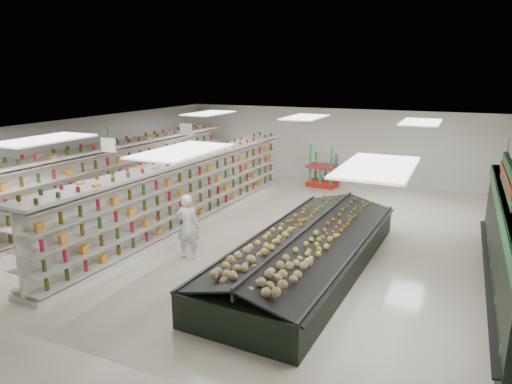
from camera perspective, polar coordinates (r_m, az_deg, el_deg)
The scene contains 14 objects.
floor at distance 13.87m, azimuth 0.48°, elevation -5.25°, with size 16.00×16.00×0.00m, color beige.
ceiling at distance 13.13m, azimuth 0.51°, elevation 7.98°, with size 14.00×16.00×0.02m, color white.
wall_back at distance 20.85m, azimuth 9.49°, elevation 5.88°, with size 14.00×0.02×3.20m, color silver.
wall_front at distance 7.29m, azimuth -26.61°, elevation -12.55°, with size 14.00×0.02×3.20m, color silver.
wall_left at distance 17.40m, azimuth -21.13°, elevation 3.34°, with size 0.02×16.00×3.20m, color silver.
aisle_sign_near at distance 13.59m, azimuth -17.96°, elevation 5.59°, with size 0.52×0.06×0.75m.
aisle_sign_far at distance 16.74m, azimuth -8.74°, elevation 7.74°, with size 0.52×0.06×0.75m.
hortifruti_banner at distance 10.67m, azimuth 29.07°, elevation 1.53°, with size 0.12×3.20×0.95m.
gondola_left at distance 16.73m, azimuth -17.92°, elevation 1.32°, with size 1.52×13.41×2.32m.
gondola_center at distance 14.86m, azimuth -8.40°, elevation -0.09°, with size 1.38×12.34×2.13m.
produce_island at distance 11.40m, azimuth 6.44°, elevation -7.18°, with size 3.08×7.62×1.12m.
soda_endcap at distance 19.60m, azimuth 8.39°, elevation 2.98°, with size 1.36×0.98×1.65m.
shopper_main at distance 11.97m, azimuth -8.51°, elevation -4.30°, with size 0.64×0.42×1.74m, color white.
shopper_background at distance 17.08m, azimuth -4.60°, elevation 1.17°, with size 0.73×0.45×1.50m, color tan.
Camera 1 is at (5.28, -11.92, 4.76)m, focal length 32.00 mm.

